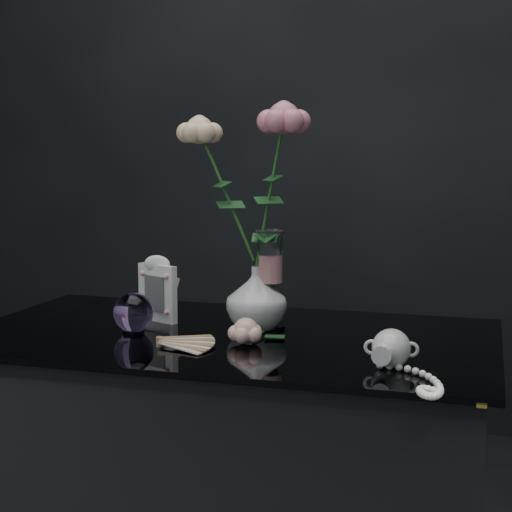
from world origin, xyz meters
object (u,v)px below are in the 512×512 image
(picture_frame, at_px, (158,288))
(paperweight, at_px, (133,313))
(vase, at_px, (256,298))
(loose_rose, at_px, (246,331))
(wine_glass, at_px, (270,280))
(pearl_jar, at_px, (391,347))

(picture_frame, distance_m, paperweight, 0.12)
(paperweight, bearing_deg, vase, 23.83)
(paperweight, relative_size, loose_rose, 0.55)
(picture_frame, xyz_separation_m, paperweight, (-0.00, -0.11, -0.03))
(picture_frame, bearing_deg, vase, 19.33)
(picture_frame, bearing_deg, wine_glass, 22.66)
(wine_glass, distance_m, loose_rose, 0.16)
(paperweight, height_order, loose_rose, paperweight)
(vase, xyz_separation_m, paperweight, (-0.23, -0.10, -0.02))
(vase, distance_m, pearl_jar, 0.36)
(vase, height_order, wine_glass, wine_glass)
(vase, distance_m, wine_glass, 0.05)
(vase, height_order, pearl_jar, vase)
(paperweight, bearing_deg, loose_rose, -6.14)
(picture_frame, xyz_separation_m, loose_rose, (0.24, -0.14, -0.05))
(picture_frame, distance_m, pearl_jar, 0.56)
(vase, distance_m, loose_rose, 0.13)
(vase, relative_size, picture_frame, 0.91)
(vase, bearing_deg, loose_rose, -82.52)
(paperweight, xyz_separation_m, loose_rose, (0.24, -0.03, -0.02))
(paperweight, bearing_deg, picture_frame, 87.89)
(paperweight, height_order, pearl_jar, paperweight)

